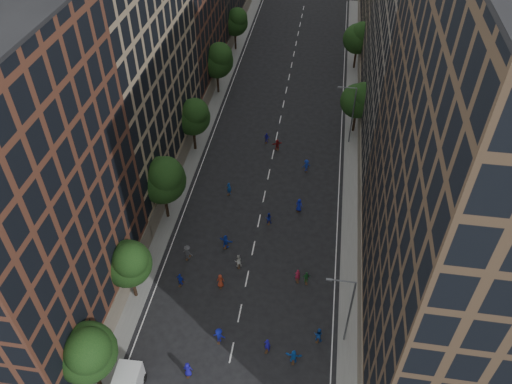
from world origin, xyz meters
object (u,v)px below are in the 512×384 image
streetlamp_far (351,112)px  skater_0 (188,369)px  streetlamp_near (348,309)px  skater_1 (267,345)px  skater_2 (318,335)px

streetlamp_far → skater_0: size_ratio=5.16×
streetlamp_near → streetlamp_far: size_ratio=1.00×
skater_1 → skater_2: bearing=-147.1°
streetlamp_near → streetlamp_far: (0.00, 33.00, 0.00)m
skater_1 → streetlamp_far: bearing=-89.9°
streetlamp_near → streetlamp_far: bearing=90.0°
skater_2 → skater_0: bearing=37.1°
streetlamp_far → skater_1: (-7.03, -35.24, -4.29)m
streetlamp_near → skater_2: (-2.30, -0.38, -4.28)m
skater_0 → skater_2: bearing=-157.5°
streetlamp_far → skater_1: size_ratio=5.16×
streetlamp_far → skater_0: bearing=-109.7°
streetlamp_near → skater_0: 15.63m
skater_1 → skater_2: 5.09m
streetlamp_near → skater_1: size_ratio=5.16×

